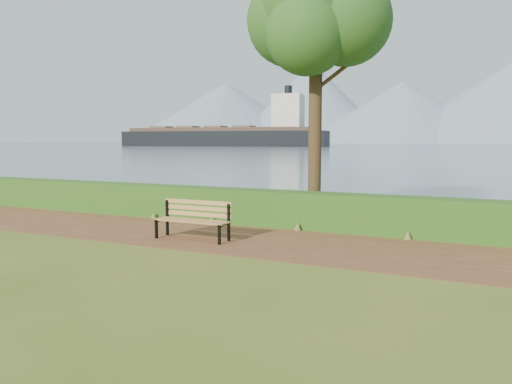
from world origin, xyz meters
The scene contains 8 objects.
ground centered at (0.00, 0.00, 0.00)m, with size 140.00×140.00×0.00m, color #465B1A.
path centered at (0.00, 0.30, 0.01)m, with size 40.00×3.40×0.01m, color #512B1B.
hedge centered at (0.00, 2.60, 0.50)m, with size 32.00×0.85×1.00m, color #1E4714.
water centered at (0.00, 260.00, 0.01)m, with size 700.00×510.00×0.00m, color #495F76.
mountains centered at (-9.17, 406.05, 27.70)m, with size 585.00×190.00×70.00m.
bench centered at (-0.31, -0.15, 0.56)m, with size 1.93×0.59×0.96m.
tree centered at (1.62, 3.30, 6.08)m, with size 4.24×3.59×8.18m.
cargo_ship centered at (-81.83, 151.91, 3.52)m, with size 78.62×23.29×23.58m.
Camera 1 is at (6.33, -10.51, 2.46)m, focal length 35.00 mm.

